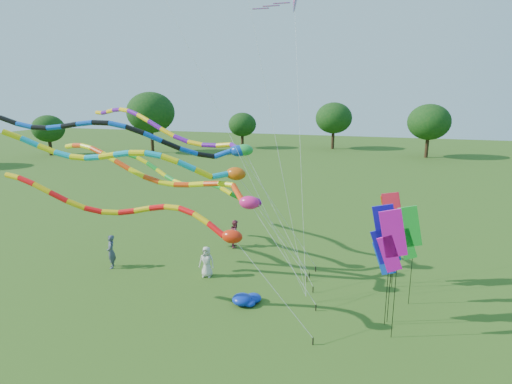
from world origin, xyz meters
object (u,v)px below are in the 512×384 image
(tube_kite_orange, at_px, (172,178))
(person_c, at_px, (235,233))
(tube_kite_red, at_px, (146,213))
(person_b, at_px, (111,252))
(blue_nylon_heap, at_px, (257,299))
(person_a, at_px, (207,262))

(tube_kite_orange, height_order, person_c, tube_kite_orange)
(tube_kite_red, xyz_separation_m, person_b, (-4.81, 4.04, -3.67))
(blue_nylon_heap, xyz_separation_m, person_b, (-8.71, 1.63, 0.69))
(tube_kite_orange, relative_size, person_a, 9.15)
(person_b, xyz_separation_m, person_c, (5.35, 4.99, -0.07))
(blue_nylon_heap, relative_size, person_c, 0.84)
(blue_nylon_heap, bearing_deg, person_a, 148.20)
(tube_kite_orange, bearing_deg, person_c, 84.63)
(person_b, bearing_deg, person_a, 62.27)
(person_b, bearing_deg, blue_nylon_heap, 47.18)
(person_c, bearing_deg, person_b, 115.24)
(tube_kite_red, relative_size, person_a, 7.96)
(tube_kite_orange, relative_size, person_b, 8.08)
(person_a, height_order, person_c, person_c)
(person_a, relative_size, person_b, 0.88)
(person_b, bearing_deg, tube_kite_orange, 60.85)
(tube_kite_red, xyz_separation_m, person_a, (0.58, 4.46, -3.78))
(tube_kite_orange, distance_m, person_c, 6.63)
(tube_kite_red, bearing_deg, tube_kite_orange, 103.81)
(blue_nylon_heap, bearing_deg, person_b, 169.42)
(tube_kite_red, relative_size, tube_kite_orange, 0.87)
(blue_nylon_heap, xyz_separation_m, person_c, (-3.36, 6.61, 0.62))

